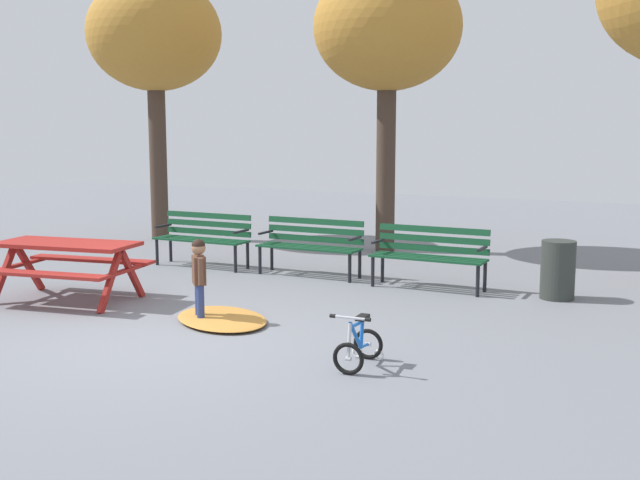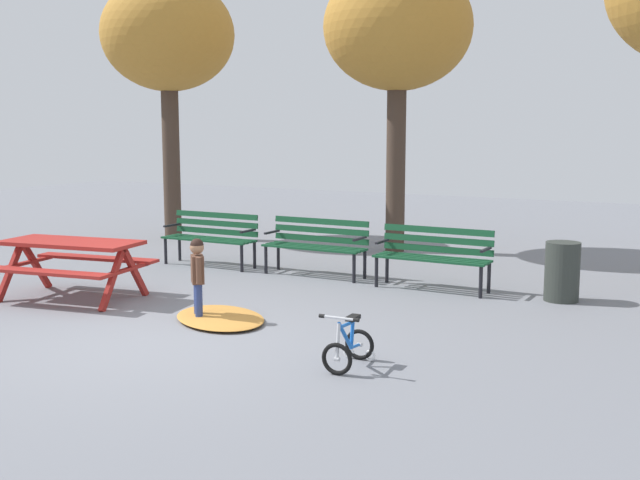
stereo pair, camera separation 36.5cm
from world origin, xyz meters
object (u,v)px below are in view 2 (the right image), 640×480
park_bench_left (317,242)px  trash_bin (562,272)px  kids_bicycle (349,346)px  picnic_table (71,254)px  park_bench_far_left (212,234)px  park_bench_right (434,253)px  child_standing (198,273)px

park_bench_left → trash_bin: park_bench_left is taller
park_bench_left → kids_bicycle: park_bench_left is taller
picnic_table → park_bench_left: size_ratio=1.24×
park_bench_far_left → park_bench_left: bearing=1.9°
park_bench_right → park_bench_far_left: bearing=179.3°
park_bench_right → kids_bicycle: 3.76m
park_bench_right → kids_bicycle: bearing=-81.9°
park_bench_far_left → kids_bicycle: bearing=-41.0°
park_bench_far_left → park_bench_right: size_ratio=1.00×
trash_bin → child_standing: bearing=-138.9°
park_bench_right → trash_bin: size_ratio=2.10×
park_bench_right → trash_bin: (1.71, 0.09, -0.13)m
park_bench_far_left → park_bench_left: same height
picnic_table → park_bench_far_left: size_ratio=1.24×
park_bench_far_left → child_standing: size_ratio=1.67×
child_standing → kids_bicycle: 2.46m
park_bench_left → child_standing: 3.07m
park_bench_right → trash_bin: park_bench_right is taller
park_bench_far_left → kids_bicycle: (4.33, -3.76, -0.31)m
picnic_table → trash_bin: size_ratio=2.60×
picnic_table → kids_bicycle: picnic_table is taller
park_bench_far_left → picnic_table: bearing=-92.5°
park_bench_far_left → park_bench_right: same height
picnic_table → child_standing: size_ratio=2.07×
kids_bicycle → trash_bin: trash_bin is taller
park_bench_far_left → kids_bicycle: park_bench_far_left is taller
child_standing → trash_bin: (3.49, 3.05, -0.17)m
park_bench_far_left → kids_bicycle: 5.74m
child_standing → trash_bin: child_standing is taller
picnic_table → kids_bicycle: 4.56m
park_bench_left → park_bench_far_left: bearing=-178.1°
picnic_table → kids_bicycle: size_ratio=3.47×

